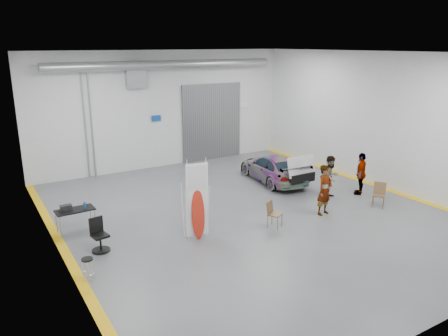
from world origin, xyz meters
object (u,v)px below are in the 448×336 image
surfboard_display (198,207)px  person_a (325,190)px  shop_stool (88,269)px  sedan_car (273,168)px  folding_chair_far (378,200)px  office_chair (100,237)px  folding_chair_near (274,219)px  person_b (331,177)px  work_table (73,210)px  person_c (361,174)px

surfboard_display → person_a: bearing=1.3°
shop_stool → sedan_car: bearing=25.1°
folding_chair_far → office_chair: bearing=-135.4°
person_a → shop_stool: (-8.98, -0.26, -0.65)m
surfboard_display → folding_chair_near: bearing=-4.1°
sedan_car → folding_chair_near: (-3.24, -4.37, -0.33)m
sedan_car → shop_stool: bearing=32.9°
person_b → shop_stool: bearing=-176.1°
folding_chair_far → office_chair: (-10.60, 1.91, 0.16)m
sedan_car → office_chair: bearing=26.2°
person_b → shop_stool: person_b is taller
work_table → office_chair: office_chair is taller
folding_chair_near → folding_chair_far: folding_chair_far is taller
office_chair → work_table: bearing=91.1°
surfboard_display → work_table: (-3.47, 2.68, -0.31)m
surfboard_display → folding_chair_near: surfboard_display is taller
surfboard_display → person_c: bearing=10.1°
sedan_car → folding_chair_near: bearing=61.3°
person_c → folding_chair_near: person_c is taller
person_a → folding_chair_near: 2.45m
person_b → surfboard_display: size_ratio=0.66×
person_c → sedan_car: bearing=-93.6°
shop_stool → office_chair: (0.78, 1.61, 0.15)m
sedan_car → person_a: person_a is taller
person_b → folding_chair_near: size_ratio=1.92×
person_b → surfboard_display: surfboard_display is taller
sedan_car → work_table: sedan_car is taller
surfboard_display → work_table: 4.40m
person_b → surfboard_display: (-6.64, -0.72, 0.21)m
shop_stool → office_chair: bearing=64.1°
person_b → person_c: (1.44, -0.35, 0.01)m
folding_chair_far → office_chair: office_chair is taller
work_table → office_chair: bearing=-78.9°
person_a → person_c: person_a is taller
person_b → folding_chair_near: person_b is taller
person_b → person_c: 1.48m
sedan_car → surfboard_display: size_ratio=1.57×
person_a → work_table: 9.16m
person_a → folding_chair_near: person_a is taller
folding_chair_far → work_table: 11.62m
sedan_car → person_c: size_ratio=2.36×
folding_chair_far → shop_stool: folding_chair_far is taller
sedan_car → person_b: person_b is taller
folding_chair_far → person_b: bearing=169.9°
person_c → folding_chair_far: size_ratio=1.88×
work_table → office_chair: size_ratio=1.23×
folding_chair_far → office_chair: size_ratio=0.92×
person_b → office_chair: bearing=175.2°
folding_chair_near → work_table: 7.03m
folding_chair_near → office_chair: (-5.84, 1.36, 0.17)m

